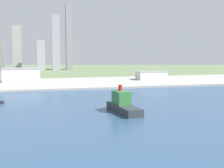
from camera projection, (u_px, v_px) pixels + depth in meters
ground_plane at (102, 109)px, 253.33m from camera, size 2400.00×2400.00×0.00m
water_bay at (124, 126)px, 195.59m from camera, size 840.00×360.00×0.15m
industrial_pier at (72, 83)px, 435.98m from camera, size 840.00×140.00×2.50m
container_barge at (123, 105)px, 237.36m from camera, size 16.95×44.35×20.44m
warehouse_main at (21, 75)px, 446.88m from camera, size 52.26×31.97×18.94m
warehouse_annex at (151, 75)px, 477.43m from camera, size 45.04×24.00×12.52m
distant_skyline at (25, 47)px, 735.89m from camera, size 206.04×65.30×157.28m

